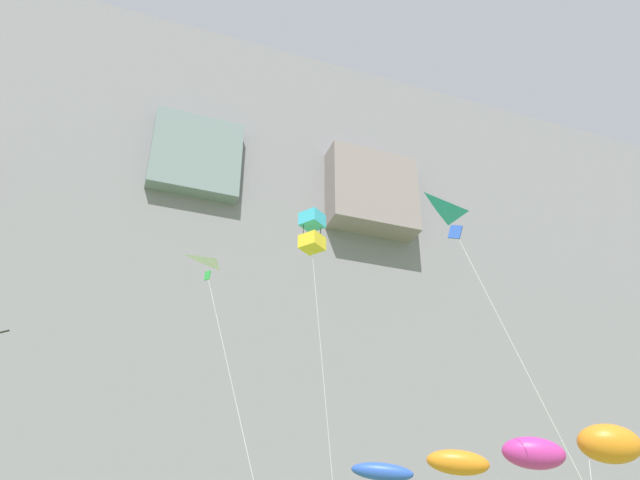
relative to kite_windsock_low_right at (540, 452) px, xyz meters
name	(u,v)px	position (x,y,z in m)	size (l,w,h in m)	color
cliff_face	(161,321)	(-4.59, 52.57, 22.45)	(180.00, 32.45, 57.13)	gray
kite_windsock_low_right	(540,452)	(0.00, 0.00, 0.00)	(6.48, 4.30, 6.83)	orange
kite_box_upper_mid	(312,232)	(-3.26, 6.89, 8.98)	(1.18, 2.31, 15.92)	#38B2D1
kite_delta_far_left	(474,236)	(-1.61, -0.86, 5.02)	(3.26, 2.70, 11.61)	teal
kite_delta_high_right	(217,279)	(-6.54, 7.82, 6.91)	(3.12, 5.34, 13.58)	white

